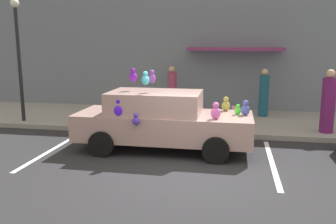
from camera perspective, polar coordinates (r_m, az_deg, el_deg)
ground_plane at (r=7.99m, az=3.31°, el=-9.48°), size 60.00×60.00×0.00m
sidewalk at (r=12.75m, az=6.21°, el=-1.37°), size 24.00×4.00×0.15m
storefront_building at (r=14.60m, az=7.19°, el=12.49°), size 24.00×1.25×6.40m
parking_stripe_front at (r=8.92m, az=16.20°, el=-7.67°), size 0.12×3.60×0.01m
parking_stripe_rear at (r=10.05m, az=-17.88°, el=-5.67°), size 0.12×3.60×0.01m
plush_covered_car at (r=9.37m, az=-1.01°, el=-1.29°), size 4.55×1.95×2.14m
teddy_bear_on_sidewalk at (r=11.52m, az=10.69°, el=-0.83°), size 0.36×0.30×0.69m
street_lamp_post at (r=13.04m, az=-22.73°, el=9.35°), size 0.28×0.28×4.03m
pedestrian_near_shopfront at (r=13.86m, az=0.65°, el=3.42°), size 0.35×0.35×1.75m
pedestrian_walking_past at (r=11.57m, az=24.13°, el=1.21°), size 0.40×0.40×1.88m
pedestrian_by_lamp at (r=13.36m, az=15.00°, el=2.71°), size 0.34×0.34×1.72m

